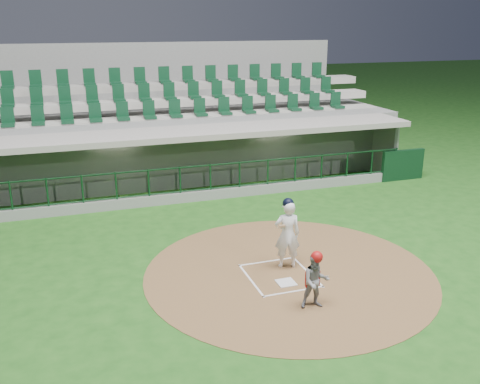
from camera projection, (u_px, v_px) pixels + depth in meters
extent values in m
plane|color=#1B4D16|center=(275.00, 271.00, 13.41)|extent=(120.00, 120.00, 0.00)
cylinder|color=brown|center=(289.00, 272.00, 13.32)|extent=(7.20, 7.20, 0.01)
cube|color=silver|center=(286.00, 283.00, 12.77)|extent=(0.43, 0.43, 0.02)
cube|color=white|center=(251.00, 280.00, 12.90)|extent=(0.05, 1.80, 0.01)
cube|color=white|center=(307.00, 271.00, 13.36)|extent=(0.05, 1.80, 0.01)
cube|color=white|center=(267.00, 262.00, 13.90)|extent=(1.55, 0.05, 0.01)
cube|color=silver|center=(294.00, 291.00, 12.37)|extent=(1.55, 0.05, 0.01)
cube|color=gray|center=(200.00, 201.00, 20.34)|extent=(15.00, 3.00, 0.10)
cube|color=gray|center=(189.00, 156.00, 21.36)|extent=(15.00, 0.20, 2.70)
cube|color=beige|center=(190.00, 150.00, 21.17)|extent=(13.50, 0.04, 0.90)
cube|color=gray|center=(374.00, 150.00, 22.20)|extent=(0.20, 3.00, 2.70)
cube|color=gray|center=(200.00, 128.00, 19.24)|extent=(15.40, 3.50, 0.20)
cube|color=gray|center=(211.00, 195.00, 18.73)|extent=(15.00, 0.15, 0.40)
cube|color=black|center=(210.00, 152.00, 18.25)|extent=(15.00, 0.01, 0.95)
cube|color=brown|center=(193.00, 186.00, 21.20)|extent=(12.75, 0.40, 0.45)
cube|color=white|center=(115.00, 136.00, 18.59)|extent=(1.30, 0.35, 0.04)
cube|color=white|center=(274.00, 125.00, 20.42)|extent=(1.30, 0.35, 0.04)
cube|color=black|center=(403.00, 165.00, 20.92)|extent=(1.80, 0.18, 1.20)
imported|color=#AF1218|center=(82.00, 182.00, 19.28)|extent=(1.35, 0.98, 1.89)
imported|color=#B01E13|center=(158.00, 175.00, 20.36)|extent=(1.09, 0.66, 1.73)
imported|color=maroon|center=(247.00, 166.00, 21.62)|extent=(0.98, 0.77, 1.77)
imported|color=#AA1214|center=(297.00, 161.00, 22.31)|extent=(1.65, 0.54, 1.77)
cube|color=slate|center=(180.00, 140.00, 22.75)|extent=(17.00, 6.50, 2.50)
cube|color=#9A978B|center=(187.00, 119.00, 21.05)|extent=(16.60, 0.95, 0.30)
cube|color=#A29B92|center=(181.00, 102.00, 21.73)|extent=(16.60, 0.95, 0.30)
cube|color=gray|center=(176.00, 85.00, 22.42)|extent=(16.60, 0.95, 0.30)
cube|color=slate|center=(163.00, 97.00, 25.35)|extent=(17.00, 0.25, 5.05)
imported|color=white|center=(287.00, 235.00, 13.35)|extent=(0.72, 0.56, 1.77)
sphere|color=black|center=(288.00, 203.00, 13.10)|extent=(0.28, 0.28, 0.28)
cylinder|color=#A7794C|center=(282.00, 226.00, 12.94)|extent=(0.58, 0.79, 0.39)
imported|color=gray|center=(316.00, 281.00, 11.52)|extent=(0.68, 0.58, 1.24)
sphere|color=#AE1213|center=(317.00, 257.00, 11.35)|extent=(0.26, 0.26, 0.26)
cube|color=#9C1310|center=(313.00, 279.00, 11.66)|extent=(0.32, 0.10, 0.35)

